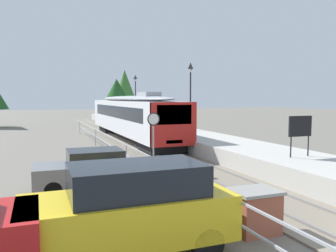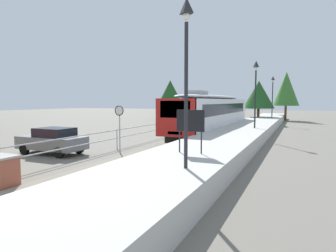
# 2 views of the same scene
# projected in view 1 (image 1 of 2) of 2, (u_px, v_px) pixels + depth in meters

# --- Properties ---
(ground_plane) EXTENTS (160.00, 160.00, 0.00)m
(ground_plane) POSITION_uv_depth(u_px,v_px,m) (97.00, 143.00, 26.28)
(ground_plane) COLOR #6B665B
(track_rails) EXTENTS (3.20, 60.00, 0.14)m
(track_rails) POSITION_uv_depth(u_px,v_px,m) (135.00, 141.00, 27.36)
(track_rails) COLOR slate
(track_rails) RESTS_ON ground
(commuter_train) EXTENTS (2.82, 18.60, 3.74)m
(commuter_train) POSITION_uv_depth(u_px,v_px,m) (132.00, 114.00, 28.13)
(commuter_train) COLOR silver
(commuter_train) RESTS_ON track_rails
(station_platform) EXTENTS (3.90, 60.00, 0.90)m
(station_platform) POSITION_uv_depth(u_px,v_px,m) (173.00, 134.00, 28.51)
(station_platform) COLOR #B7B5AD
(station_platform) RESTS_ON ground
(platform_lamp_mid_platform) EXTENTS (0.34, 0.34, 5.35)m
(platform_lamp_mid_platform) POSITION_uv_depth(u_px,v_px,m) (190.00, 83.00, 27.16)
(platform_lamp_mid_platform) COLOR #232328
(platform_lamp_mid_platform) RESTS_ON station_platform
(platform_lamp_far_end) EXTENTS (0.34, 0.34, 5.35)m
(platform_lamp_far_end) POSITION_uv_depth(u_px,v_px,m) (135.00, 88.00, 41.72)
(platform_lamp_far_end) COLOR #232328
(platform_lamp_far_end) RESTS_ON station_platform
(platform_notice_board) EXTENTS (1.20, 0.08, 1.80)m
(platform_notice_board) POSITION_uv_depth(u_px,v_px,m) (300.00, 128.00, 14.99)
(platform_notice_board) COLOR #232328
(platform_notice_board) RESTS_ON station_platform
(speed_limit_sign) EXTENTS (0.61, 0.10, 2.81)m
(speed_limit_sign) POSITION_uv_depth(u_px,v_px,m) (154.00, 127.00, 15.96)
(speed_limit_sign) COLOR #9EA0A5
(speed_limit_sign) RESTS_ON ground
(brick_utility_cabinet) EXTENTS (1.21, 0.99, 1.13)m
(brick_utility_cabinet) POSITION_uv_depth(u_px,v_px,m) (255.00, 211.00, 8.88)
(brick_utility_cabinet) COLOR brown
(brick_utility_cabinet) RESTS_ON ground
(carpark_fence) EXTENTS (0.06, 36.06, 1.25)m
(carpark_fence) POSITION_uv_depth(u_px,v_px,m) (126.00, 151.00, 16.81)
(carpark_fence) COLOR #9EA0A5
(carpark_fence) RESTS_ON ground
(parked_suv_yellow) EXTENTS (4.61, 1.93, 2.04)m
(parked_suv_yellow) POSITION_uv_depth(u_px,v_px,m) (131.00, 208.00, 7.56)
(parked_suv_yellow) COLOR gold
(parked_suv_yellow) RESTS_ON ground
(parked_hatchback_grey) EXTENTS (4.01, 1.78, 1.53)m
(parked_hatchback_grey) POSITION_uv_depth(u_px,v_px,m) (90.00, 169.00, 12.99)
(parked_hatchback_grey) COLOR slate
(parked_hatchback_grey) RESTS_ON ground
(tree_behind_station_far) EXTENTS (4.22, 4.22, 5.83)m
(tree_behind_station_far) POSITION_uv_depth(u_px,v_px,m) (117.00, 94.00, 42.68)
(tree_behind_station_far) COLOR brown
(tree_behind_station_far) RESTS_ON ground
(tree_distant_left) EXTENTS (3.95, 3.95, 7.62)m
(tree_distant_left) POSITION_uv_depth(u_px,v_px,m) (125.00, 88.00, 51.37)
(tree_distant_left) COLOR brown
(tree_distant_left) RESTS_ON ground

